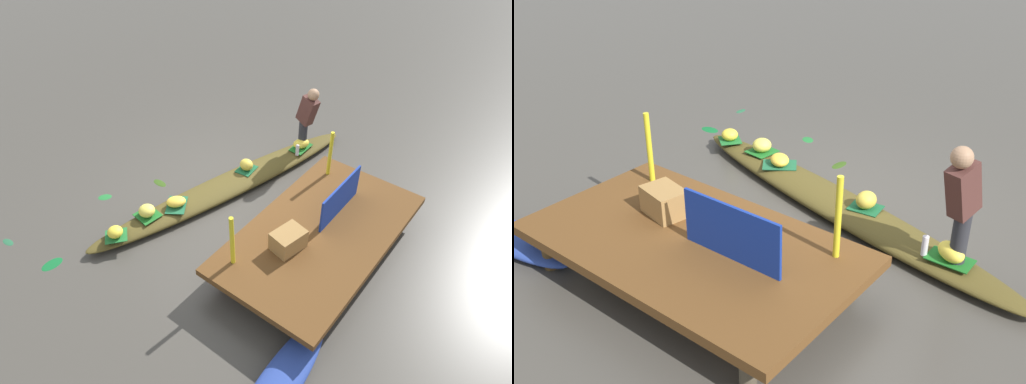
% 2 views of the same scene
% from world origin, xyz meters
% --- Properties ---
extents(canal_water, '(40.00, 40.00, 0.00)m').
position_xyz_m(canal_water, '(0.00, 0.00, 0.00)').
color(canal_water, '#45413A').
rests_on(canal_water, ground).
extents(dock_platform, '(3.20, 1.80, 0.47)m').
position_xyz_m(dock_platform, '(0.34, 1.98, 0.41)').
color(dock_platform, brown).
rests_on(dock_platform, ground).
extents(vendor_boat, '(5.14, 1.86, 0.20)m').
position_xyz_m(vendor_boat, '(0.00, 0.00, 0.10)').
color(vendor_boat, '#4F431C').
rests_on(vendor_boat, ground).
extents(leaf_mat_0, '(0.44, 0.27, 0.01)m').
position_xyz_m(leaf_mat_0, '(-1.55, 0.42, 0.21)').
color(leaf_mat_0, '#1A611F').
rests_on(leaf_mat_0, vendor_boat).
extents(banana_bunch_0, '(0.37, 0.34, 0.18)m').
position_xyz_m(banana_bunch_0, '(-1.55, 0.42, 0.29)').
color(banana_bunch_0, yellow).
rests_on(banana_bunch_0, vendor_boat).
extents(leaf_mat_1, '(0.37, 0.39, 0.01)m').
position_xyz_m(leaf_mat_1, '(1.45, -0.44, 0.21)').
color(leaf_mat_1, '#1D6623').
rests_on(leaf_mat_1, vendor_boat).
extents(banana_bunch_1, '(0.33, 0.33, 0.18)m').
position_xyz_m(banana_bunch_1, '(1.45, -0.44, 0.30)').
color(banana_bunch_1, '#EBD950').
rests_on(banana_bunch_1, vendor_boat).
extents(leaf_mat_2, '(0.38, 0.32, 0.01)m').
position_xyz_m(leaf_mat_2, '(-0.41, 0.04, 0.21)').
color(leaf_mat_2, '#185831').
rests_on(leaf_mat_2, vendor_boat).
extents(banana_bunch_2, '(0.26, 0.28, 0.20)m').
position_xyz_m(banana_bunch_2, '(-0.41, 0.04, 0.30)').
color(banana_bunch_2, gold).
rests_on(banana_bunch_2, vendor_boat).
extents(leaf_mat_3, '(0.52, 0.49, 0.01)m').
position_xyz_m(leaf_mat_3, '(1.01, -0.25, 0.21)').
color(leaf_mat_3, '#1D5E39').
rests_on(leaf_mat_3, vendor_boat).
extents(banana_bunch_3, '(0.38, 0.38, 0.14)m').
position_xyz_m(banana_bunch_3, '(1.01, -0.25, 0.28)').
color(banana_bunch_3, yellow).
rests_on(banana_bunch_3, vendor_boat).
extents(leaf_mat_4, '(0.43, 0.43, 0.01)m').
position_xyz_m(leaf_mat_4, '(2.04, -0.46, 0.21)').
color(leaf_mat_4, '#206A2E').
rests_on(leaf_mat_4, vendor_boat).
extents(banana_bunch_4, '(0.30, 0.30, 0.16)m').
position_xyz_m(banana_bunch_4, '(2.04, -0.46, 0.29)').
color(banana_bunch_4, yellow).
rests_on(banana_bunch_4, vendor_boat).
extents(vendor_person, '(0.28, 0.45, 1.24)m').
position_xyz_m(vendor_person, '(-1.59, 0.48, 0.90)').
color(vendor_person, '#28282D').
rests_on(vendor_person, vendor_boat).
extents(water_bottle, '(0.06, 0.06, 0.21)m').
position_xyz_m(water_bottle, '(-1.32, 0.49, 0.31)').
color(water_bottle, silver).
rests_on(water_bottle, vendor_boat).
extents(market_banner, '(1.07, 0.04, 0.54)m').
position_xyz_m(market_banner, '(-0.16, 1.98, 0.74)').
color(market_banner, navy).
rests_on(market_banner, dock_platform).
extents(railing_post_west, '(0.06, 0.06, 0.79)m').
position_xyz_m(railing_post_west, '(-0.86, 1.38, 0.87)').
color(railing_post_west, yellow).
rests_on(railing_post_west, dock_platform).
extents(railing_post_east, '(0.06, 0.06, 0.79)m').
position_xyz_m(railing_post_east, '(1.54, 1.38, 0.87)').
color(railing_post_east, yellow).
rests_on(railing_post_east, dock_platform).
extents(produce_crate, '(0.50, 0.40, 0.28)m').
position_xyz_m(produce_crate, '(0.88, 1.80, 0.61)').
color(produce_crate, olive).
rests_on(produce_crate, dock_platform).
extents(drifting_plant_0, '(0.27, 0.26, 0.01)m').
position_xyz_m(drifting_plant_0, '(1.47, -1.54, 0.00)').
color(drifting_plant_0, '#227332').
rests_on(drifting_plant_0, ground).
extents(drifting_plant_1, '(0.33, 0.22, 0.01)m').
position_xyz_m(drifting_plant_1, '(2.87, -0.93, 0.00)').
color(drifting_plant_1, '#11632B').
rests_on(drifting_plant_1, ground).
extents(drifting_plant_2, '(0.14, 0.29, 0.01)m').
position_xyz_m(drifting_plant_2, '(0.64, -1.08, 0.00)').
color(drifting_plant_2, '#304F16').
rests_on(drifting_plant_2, ground).
extents(drifting_plant_3, '(0.12, 0.22, 0.01)m').
position_xyz_m(drifting_plant_3, '(3.03, -1.84, 0.00)').
color(drifting_plant_3, '#25603D').
rests_on(drifting_plant_3, ground).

